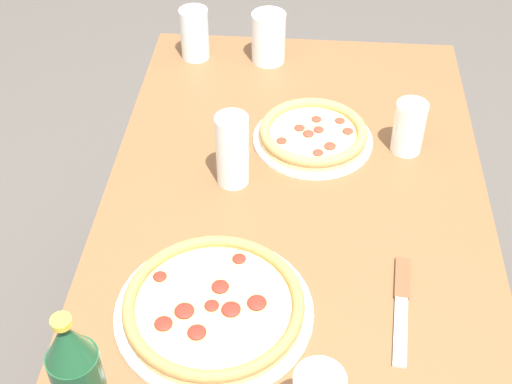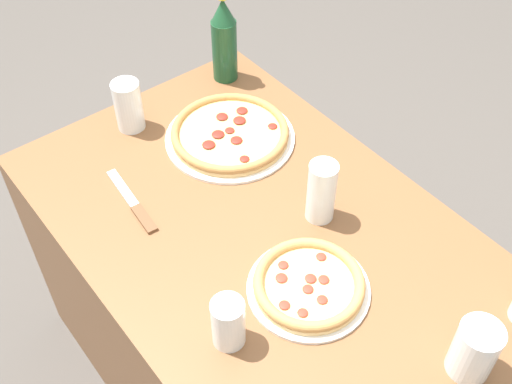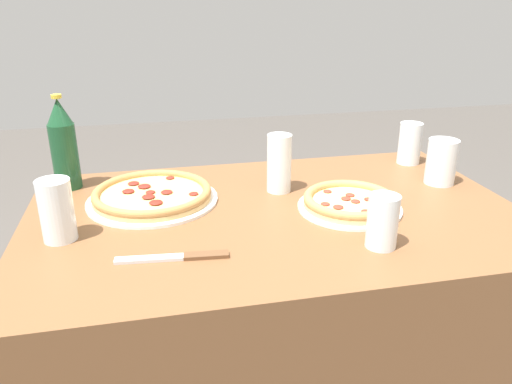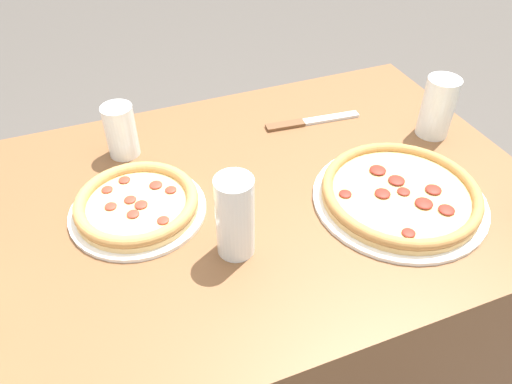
{
  "view_description": "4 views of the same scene",
  "coord_description": "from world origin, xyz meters",
  "px_view_note": "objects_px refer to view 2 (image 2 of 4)",
  "views": [
    {
      "loc": [
        1.05,
        0.01,
        1.7
      ],
      "look_at": [
        0.03,
        -0.08,
        0.77
      ],
      "focal_mm": 50.0,
      "sensor_mm": 36.0,
      "label": 1
    },
    {
      "loc": [
        -0.73,
        0.6,
        1.85
      ],
      "look_at": [
        0.05,
        -0.02,
        0.81
      ],
      "focal_mm": 45.0,
      "sensor_mm": 36.0,
      "label": 2
    },
    {
      "loc": [
        0.29,
        1.11,
        1.24
      ],
      "look_at": [
        0.04,
        -0.03,
        0.77
      ],
      "focal_mm": 35.0,
      "sensor_mm": 36.0,
      "label": 3
    },
    {
      "loc": [
        -0.23,
        -0.7,
        1.39
      ],
      "look_at": [
        0.03,
        -0.05,
        0.78
      ],
      "focal_mm": 35.0,
      "sensor_mm": 36.0,
      "label": 4
    }
  ],
  "objects_px": {
    "glass_lemonade": "(321,194)",
    "beer_bottle": "(224,40)",
    "glass_water": "(228,324)",
    "glass_cola": "(129,108)",
    "pizza_pepperoni": "(230,134)",
    "glass_mango_juice": "(474,351)",
    "pizza_veggie": "(309,285)",
    "knife": "(133,203)"
  },
  "relations": [
    {
      "from": "glass_cola",
      "to": "glass_mango_juice",
      "type": "bearing_deg",
      "value": -172.2
    },
    {
      "from": "glass_cola",
      "to": "knife",
      "type": "relative_size",
      "value": 0.6
    },
    {
      "from": "glass_water",
      "to": "pizza_veggie",
      "type": "bearing_deg",
      "value": -93.1
    },
    {
      "from": "pizza_veggie",
      "to": "glass_lemonade",
      "type": "xyz_separation_m",
      "value": [
        0.14,
        -0.16,
        0.05
      ]
    },
    {
      "from": "glass_cola",
      "to": "knife",
      "type": "height_order",
      "value": "glass_cola"
    },
    {
      "from": "pizza_veggie",
      "to": "glass_mango_juice",
      "type": "height_order",
      "value": "glass_mango_juice"
    },
    {
      "from": "glass_lemonade",
      "to": "beer_bottle",
      "type": "bearing_deg",
      "value": -14.72
    },
    {
      "from": "glass_cola",
      "to": "beer_bottle",
      "type": "distance_m",
      "value": 0.33
    },
    {
      "from": "glass_water",
      "to": "glass_lemonade",
      "type": "height_order",
      "value": "glass_lemonade"
    },
    {
      "from": "pizza_veggie",
      "to": "pizza_pepperoni",
      "type": "relative_size",
      "value": 0.77
    },
    {
      "from": "glass_water",
      "to": "glass_cola",
      "type": "distance_m",
      "value": 0.7
    },
    {
      "from": "pizza_pepperoni",
      "to": "glass_water",
      "type": "xyz_separation_m",
      "value": [
        -0.47,
        0.36,
        0.03
      ]
    },
    {
      "from": "glass_lemonade",
      "to": "knife",
      "type": "bearing_deg",
      "value": 47.13
    },
    {
      "from": "pizza_pepperoni",
      "to": "glass_mango_juice",
      "type": "distance_m",
      "value": 0.81
    },
    {
      "from": "glass_mango_juice",
      "to": "glass_lemonade",
      "type": "relative_size",
      "value": 0.81
    },
    {
      "from": "pizza_veggie",
      "to": "glass_mango_juice",
      "type": "bearing_deg",
      "value": -159.54
    },
    {
      "from": "glass_lemonade",
      "to": "beer_bottle",
      "type": "relative_size",
      "value": 0.61
    },
    {
      "from": "pizza_veggie",
      "to": "glass_water",
      "type": "xyz_separation_m",
      "value": [
        0.01,
        0.2,
        0.03
      ]
    },
    {
      "from": "pizza_veggie",
      "to": "glass_lemonade",
      "type": "height_order",
      "value": "glass_lemonade"
    },
    {
      "from": "pizza_pepperoni",
      "to": "glass_lemonade",
      "type": "xyz_separation_m",
      "value": [
        -0.34,
        -0.0,
        0.05
      ]
    },
    {
      "from": "glass_water",
      "to": "glass_cola",
      "type": "height_order",
      "value": "glass_cola"
    },
    {
      "from": "beer_bottle",
      "to": "pizza_veggie",
      "type": "bearing_deg",
      "value": 156.47
    },
    {
      "from": "glass_mango_juice",
      "to": "glass_cola",
      "type": "height_order",
      "value": "glass_cola"
    },
    {
      "from": "pizza_pepperoni",
      "to": "pizza_veggie",
      "type": "bearing_deg",
      "value": 162.09
    },
    {
      "from": "glass_mango_juice",
      "to": "beer_bottle",
      "type": "distance_m",
      "value": 1.05
    },
    {
      "from": "glass_mango_juice",
      "to": "beer_bottle",
      "type": "bearing_deg",
      "value": -10.4
    },
    {
      "from": "pizza_veggie",
      "to": "glass_lemonade",
      "type": "bearing_deg",
      "value": -48.3
    },
    {
      "from": "glass_lemonade",
      "to": "glass_cola",
      "type": "relative_size",
      "value": 1.14
    },
    {
      "from": "knife",
      "to": "glass_water",
      "type": "bearing_deg",
      "value": 174.96
    },
    {
      "from": "glass_mango_juice",
      "to": "beer_bottle",
      "type": "relative_size",
      "value": 0.49
    },
    {
      "from": "pizza_pepperoni",
      "to": "knife",
      "type": "relative_size",
      "value": 1.45
    },
    {
      "from": "pizza_veggie",
      "to": "glass_lemonade",
      "type": "relative_size",
      "value": 1.64
    },
    {
      "from": "pizza_pepperoni",
      "to": "glass_cola",
      "type": "relative_size",
      "value": 2.43
    },
    {
      "from": "glass_water",
      "to": "glass_lemonade",
      "type": "bearing_deg",
      "value": -69.9
    },
    {
      "from": "pizza_pepperoni",
      "to": "glass_water",
      "type": "relative_size",
      "value": 2.88
    },
    {
      "from": "knife",
      "to": "pizza_veggie",
      "type": "bearing_deg",
      "value": -159.85
    },
    {
      "from": "pizza_pepperoni",
      "to": "glass_cola",
      "type": "distance_m",
      "value": 0.27
    },
    {
      "from": "pizza_pepperoni",
      "to": "glass_mango_juice",
      "type": "bearing_deg",
      "value": 177.39
    },
    {
      "from": "pizza_veggie",
      "to": "glass_cola",
      "type": "distance_m",
      "value": 0.69
    },
    {
      "from": "glass_lemonade",
      "to": "glass_cola",
      "type": "xyz_separation_m",
      "value": [
        0.55,
        0.18,
        -0.01
      ]
    },
    {
      "from": "pizza_veggie",
      "to": "knife",
      "type": "bearing_deg",
      "value": 20.15
    },
    {
      "from": "pizza_pepperoni",
      "to": "knife",
      "type": "bearing_deg",
      "value": 97.66
    }
  ]
}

